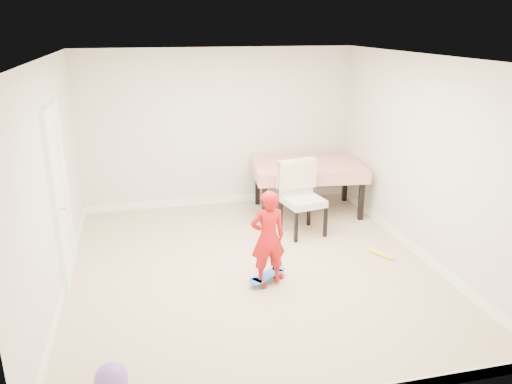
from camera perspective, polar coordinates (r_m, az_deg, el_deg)
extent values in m
plane|color=tan|center=(6.42, -0.47, -8.69)|extent=(5.00, 5.00, 0.00)
cube|color=white|center=(5.71, -0.54, 14.96)|extent=(4.50, 5.00, 0.04)
cube|color=beige|center=(8.30, -4.29, 7.20)|extent=(4.50, 0.04, 2.60)
cube|color=beige|center=(3.71, 8.01, -8.02)|extent=(4.50, 0.04, 2.60)
cube|color=beige|center=(5.88, -22.21, 0.95)|extent=(0.04, 5.00, 2.60)
cube|color=beige|center=(6.76, 18.31, 3.60)|extent=(0.04, 5.00, 2.60)
cube|color=white|center=(6.25, -21.46, -0.62)|extent=(0.11, 0.94, 2.11)
cube|color=white|center=(8.64, -4.10, -0.87)|extent=(4.50, 0.02, 0.12)
cube|color=white|center=(6.35, -20.92, -9.77)|extent=(0.02, 5.00, 0.12)
cube|color=white|center=(7.17, 17.37, -5.99)|extent=(0.02, 5.00, 0.12)
imported|color=red|center=(5.80, 1.37, -5.55)|extent=(0.43, 0.29, 1.14)
sphere|color=#7F54CA|center=(4.61, -16.22, -19.88)|extent=(0.28, 0.28, 0.28)
cylinder|color=#FFF51A|center=(6.93, 14.05, -6.86)|extent=(0.24, 0.38, 0.06)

